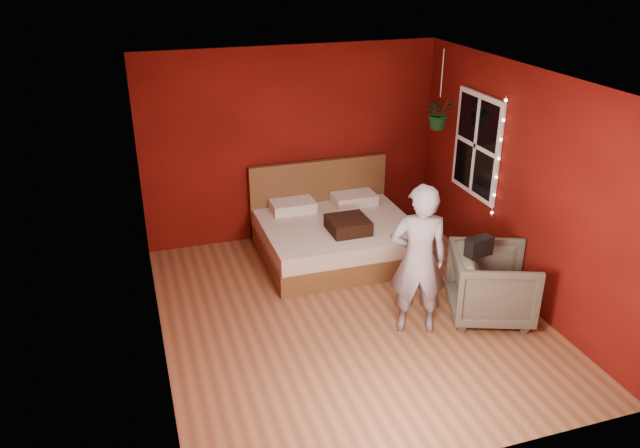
# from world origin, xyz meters

# --- Properties ---
(floor) EXTENTS (4.50, 4.50, 0.00)m
(floor) POSITION_xyz_m (0.00, 0.00, 0.00)
(floor) COLOR #945F3B
(floor) RESTS_ON ground
(room_walls) EXTENTS (4.04, 4.54, 2.62)m
(room_walls) POSITION_xyz_m (0.00, 0.00, 1.68)
(room_walls) COLOR maroon
(room_walls) RESTS_ON ground
(window) EXTENTS (0.05, 0.97, 1.27)m
(window) POSITION_xyz_m (1.97, 0.90, 1.50)
(window) COLOR white
(window) RESTS_ON room_walls
(fairy_lights) EXTENTS (0.04, 0.04, 1.45)m
(fairy_lights) POSITION_xyz_m (1.94, 0.37, 1.50)
(fairy_lights) COLOR silver
(fairy_lights) RESTS_ON room_walls
(bed) EXTENTS (1.94, 1.65, 1.07)m
(bed) POSITION_xyz_m (0.34, 1.47, 0.28)
(bed) COLOR brown
(bed) RESTS_ON ground
(person) EXTENTS (0.69, 0.55, 1.65)m
(person) POSITION_xyz_m (0.57, -0.46, 0.82)
(person) COLOR gray
(person) RESTS_ON ground
(armchair) EXTENTS (1.11, 1.09, 0.79)m
(armchair) POSITION_xyz_m (1.46, -0.48, 0.39)
(armchair) COLOR #5C5C49
(armchair) RESTS_ON ground
(handbag) EXTENTS (0.30, 0.19, 0.20)m
(handbag) POSITION_xyz_m (1.24, -0.48, 0.89)
(handbag) COLOR black
(handbag) RESTS_ON armchair
(throw_pillow) EXTENTS (0.49, 0.49, 0.17)m
(throw_pillow) POSITION_xyz_m (0.38, 1.09, 0.57)
(throw_pillow) COLOR black
(throw_pillow) RESTS_ON bed
(hanging_plant) EXTENTS (0.39, 0.34, 0.98)m
(hanging_plant) POSITION_xyz_m (1.66, 1.35, 1.82)
(hanging_plant) COLOR silver
(hanging_plant) RESTS_ON room_walls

